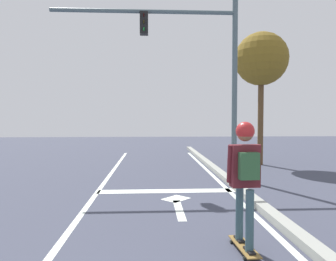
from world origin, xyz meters
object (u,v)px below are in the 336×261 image
object	(u,v)px
traffic_signal_mast	(193,56)
roadside_tree	(261,60)
skater	(245,167)
skateboard	(244,246)

from	to	relation	value
traffic_signal_mast	roadside_tree	xyz separation A→B (m)	(3.07, 2.76, 0.41)
skater	roadside_tree	distance (m)	8.89
traffic_signal_mast	skateboard	bearing A→B (deg)	-89.38
skateboard	traffic_signal_mast	size ratio (longest dim) A/B	0.15
skateboard	roadside_tree	world-z (taller)	roadside_tree
skater	traffic_signal_mast	distance (m)	5.67
skater	roadside_tree	size ratio (longest dim) A/B	0.33
skateboard	roadside_tree	size ratio (longest dim) A/B	0.15
skateboard	skater	distance (m)	1.11
traffic_signal_mast	roadside_tree	world-z (taller)	traffic_signal_mast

